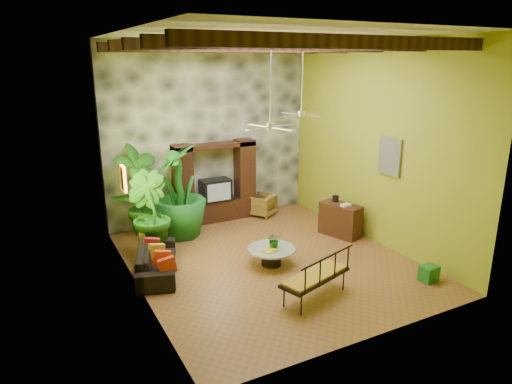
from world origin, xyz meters
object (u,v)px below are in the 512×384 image
side_console (340,220)px  coffee_table (271,254)px  sofa (157,260)px  tall_plant_b (149,214)px  tall_plant_a (140,191)px  tall_plant_c (179,190)px  iron_bench (318,275)px  entertainment_center (215,188)px  ceiling_fan_front (271,116)px  green_bin (429,273)px  wicker_armchair (262,205)px  ceiling_fan_back (302,105)px

side_console → coffee_table: bearing=178.5°
sofa → tall_plant_b: tall_plant_b is taller
tall_plant_a → tall_plant_c: size_ratio=0.98×
tall_plant_b → iron_bench: 4.38m
iron_bench → side_console: bearing=27.7°
tall_plant_a → entertainment_center: bearing=3.7°
entertainment_center → sofa: (-2.48, -2.56, -0.67)m
ceiling_fan_front → entertainment_center: bearing=86.8°
iron_bench → green_bin: (2.57, -0.44, -0.37)m
wicker_armchair → sofa: bearing=-1.5°
iron_bench → side_console: (2.51, 2.52, -0.10)m
wicker_armchair → side_console: size_ratio=0.65×
sofa → wicker_armchair: (3.88, 2.32, 0.02)m
tall_plant_b → side_console: tall_plant_b is taller
green_bin → ceiling_fan_front: bearing=142.7°
tall_plant_c → entertainment_center: bearing=28.0°
coffee_table → sofa: bearing=161.6°
sofa → side_console: side_console is taller
tall_plant_b → green_bin: tall_plant_b is taller
entertainment_center → side_console: (2.45, -2.65, -0.53)m
ceiling_fan_back → iron_bench: (-1.65, -3.23, -2.87)m
tall_plant_b → coffee_table: 3.06m
wicker_armchair → side_console: bearing=81.2°
iron_bench → green_bin: iron_bench is taller
tall_plant_b → iron_bench: bearing=-58.8°
tall_plant_a → iron_bench: (2.13, -5.03, -0.69)m
ceiling_fan_front → sofa: size_ratio=0.91×
ceiling_fan_front → side_console: 4.08m
tall_plant_a → tall_plant_c: (0.88, -0.55, 0.03)m
sofa → iron_bench: iron_bench is taller
entertainment_center → iron_bench: 5.19m
ceiling_fan_back → wicker_armchair: size_ratio=2.63×
green_bin → tall_plant_b: bearing=139.2°
ceiling_fan_front → iron_bench: size_ratio=1.12×
ceiling_fan_front → tall_plant_a: ceiling_fan_front is taller
entertainment_center → tall_plant_a: (-2.18, -0.14, 0.26)m
ceiling_fan_front → wicker_armchair: size_ratio=2.63×
tall_plant_c → tall_plant_a: bearing=147.7°
wicker_armchair → green_bin: (1.11, -5.36, -0.16)m
entertainment_center → side_console: 3.65m
ceiling_fan_back → tall_plant_a: (-3.78, 1.80, -2.18)m
ceiling_fan_front → ceiling_fan_back: 2.41m
tall_plant_c → tall_plant_b: bearing=-143.4°
tall_plant_a → tall_plant_b: size_ratio=1.22×
ceiling_fan_front → tall_plant_a: (-1.98, 3.40, -2.18)m
ceiling_fan_back → wicker_armchair: ceiling_fan_back is taller
ceiling_fan_front → tall_plant_c: bearing=111.2°
ceiling_fan_back → iron_bench: bearing=-117.1°
ceiling_fan_back → sofa: bearing=-171.3°
ceiling_fan_front → tall_plant_b: size_ratio=0.93×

